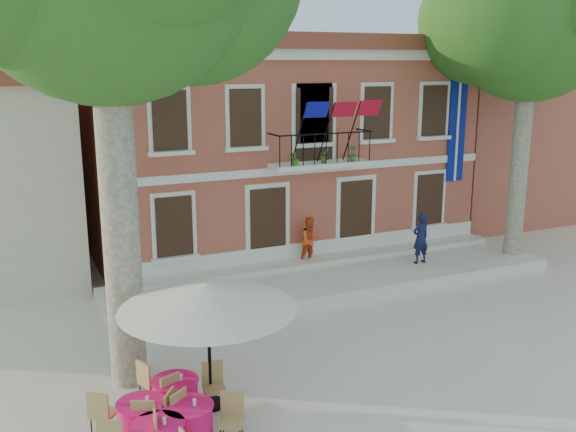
# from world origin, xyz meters

# --- Properties ---
(ground) EXTENTS (90.00, 90.00, 0.00)m
(ground) POSITION_xyz_m (0.00, 0.00, 0.00)
(ground) COLOR beige
(ground) RESTS_ON ground
(main_building) EXTENTS (13.50, 9.59, 7.50)m
(main_building) POSITION_xyz_m (2.00, 9.99, 3.78)
(main_building) COLOR #A64E3B
(main_building) RESTS_ON ground
(neighbor_east) EXTENTS (9.40, 9.40, 6.40)m
(neighbor_east) POSITION_xyz_m (14.00, 11.00, 3.22)
(neighbor_east) COLOR #A64E3B
(neighbor_east) RESTS_ON ground
(terrace) EXTENTS (14.00, 3.40, 0.30)m
(terrace) POSITION_xyz_m (2.00, 4.40, 0.15)
(terrace) COLOR silver
(terrace) RESTS_ON ground
(plane_tree_east) EXTENTS (5.55, 5.55, 10.91)m
(plane_tree_east) POSITION_xyz_m (8.44, 3.73, 8.07)
(plane_tree_east) COLOR #A59E84
(plane_tree_east) RESTS_ON ground
(patio_umbrella) EXTENTS (3.42, 3.42, 2.54)m
(patio_umbrella) POSITION_xyz_m (-3.80, -1.02, 2.28)
(patio_umbrella) COLOR black
(patio_umbrella) RESTS_ON ground
(pedestrian_navy) EXTENTS (0.65, 0.47, 1.67)m
(pedestrian_navy) POSITION_xyz_m (4.93, 4.14, 1.13)
(pedestrian_navy) COLOR #101738
(pedestrian_navy) RESTS_ON terrace
(pedestrian_orange) EXTENTS (0.80, 0.66, 1.53)m
(pedestrian_orange) POSITION_xyz_m (1.69, 5.54, 1.07)
(pedestrian_orange) COLOR #E14D1A
(pedestrian_orange) RESTS_ON terrace
(cafe_table_0) EXTENTS (1.72, 1.86, 0.95)m
(cafe_table_0) POSITION_xyz_m (-4.52, -1.12, 0.43)
(cafe_table_0) COLOR #DF1571
(cafe_table_0) RESTS_ON ground
(cafe_table_3) EXTENTS (1.85, 1.75, 0.95)m
(cafe_table_3) POSITION_xyz_m (-5.28, -1.69, 0.43)
(cafe_table_3) COLOR #DF1571
(cafe_table_3) RESTS_ON ground
(cafe_table_4) EXTENTS (1.91, 1.23, 0.95)m
(cafe_table_4) POSITION_xyz_m (-4.55, -2.13, 0.42)
(cafe_table_4) COLOR #DF1571
(cafe_table_4) RESTS_ON ground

